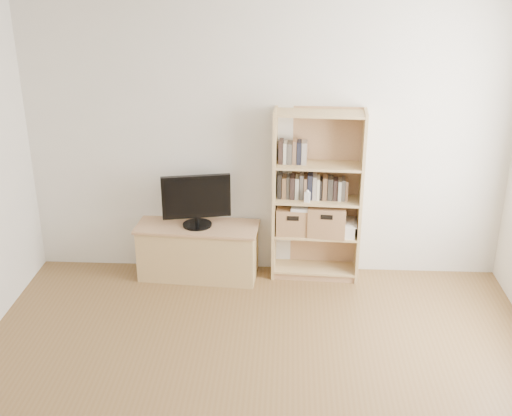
# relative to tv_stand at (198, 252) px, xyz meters

# --- Properties ---
(back_wall) EXTENTS (4.50, 0.02, 2.60)m
(back_wall) POSITION_rel_tv_stand_xyz_m (0.64, 0.21, 1.04)
(back_wall) COLOR silver
(back_wall) RESTS_ON floor
(ceiling) EXTENTS (4.50, 5.00, 0.01)m
(ceiling) POSITION_rel_tv_stand_xyz_m (0.64, -2.29, 2.34)
(ceiling) COLOR white
(ceiling) RESTS_ON back_wall
(tv_stand) EXTENTS (1.14, 0.50, 0.51)m
(tv_stand) POSITION_rel_tv_stand_xyz_m (0.00, 0.00, 0.00)
(tv_stand) COLOR tan
(tv_stand) RESTS_ON floor
(bookshelf) EXTENTS (0.84, 0.33, 1.65)m
(bookshelf) POSITION_rel_tv_stand_xyz_m (1.13, 0.06, 0.57)
(bookshelf) COLOR tan
(bookshelf) RESTS_ON floor
(television) EXTENTS (0.64, 0.18, 0.50)m
(television) POSITION_rel_tv_stand_xyz_m (0.00, 0.00, 0.53)
(television) COLOR black
(television) RESTS_ON tv_stand
(books_row_mid) EXTENTS (0.81, 0.21, 0.21)m
(books_row_mid) POSITION_rel_tv_stand_xyz_m (1.13, 0.08, 0.66)
(books_row_mid) COLOR black
(books_row_mid) RESTS_ON bookshelf
(books_row_upper) EXTENTS (0.35, 0.15, 0.18)m
(books_row_upper) POSITION_rel_tv_stand_xyz_m (0.94, 0.09, 0.98)
(books_row_upper) COLOR black
(books_row_upper) RESTS_ON bookshelf
(baby_monitor) EXTENTS (0.06, 0.04, 0.10)m
(baby_monitor) POSITION_rel_tv_stand_xyz_m (1.03, -0.02, 0.60)
(baby_monitor) COLOR white
(baby_monitor) RESTS_ON bookshelf
(basket_left) EXTENTS (0.32, 0.26, 0.26)m
(basket_left) POSITION_rel_tv_stand_xyz_m (0.91, 0.07, 0.33)
(basket_left) COLOR #946942
(basket_left) RESTS_ON bookshelf
(basket_right) EXTENTS (0.38, 0.32, 0.29)m
(basket_right) POSITION_rel_tv_stand_xyz_m (1.23, 0.05, 0.35)
(basket_right) COLOR #946942
(basket_right) RESTS_ON bookshelf
(laptop) EXTENTS (0.37, 0.27, 0.03)m
(laptop) POSITION_rel_tv_stand_xyz_m (1.07, 0.06, 0.47)
(laptop) COLOR white
(laptop) RESTS_ON basket_left
(magazine_stack) EXTENTS (0.20, 0.26, 0.11)m
(magazine_stack) POSITION_rel_tv_stand_xyz_m (1.41, 0.04, 0.26)
(magazine_stack) COLOR beige
(magazine_stack) RESTS_ON bookshelf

